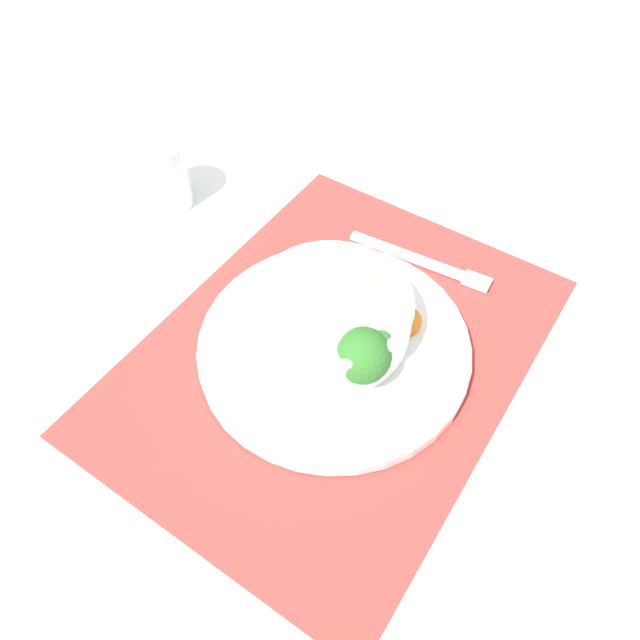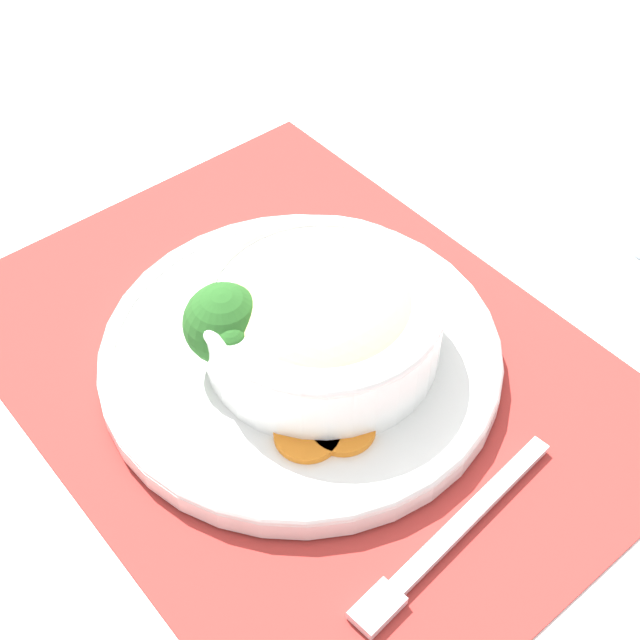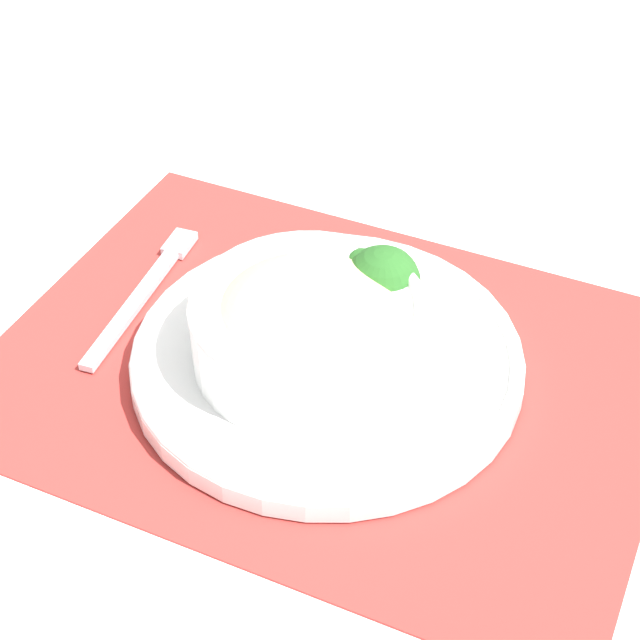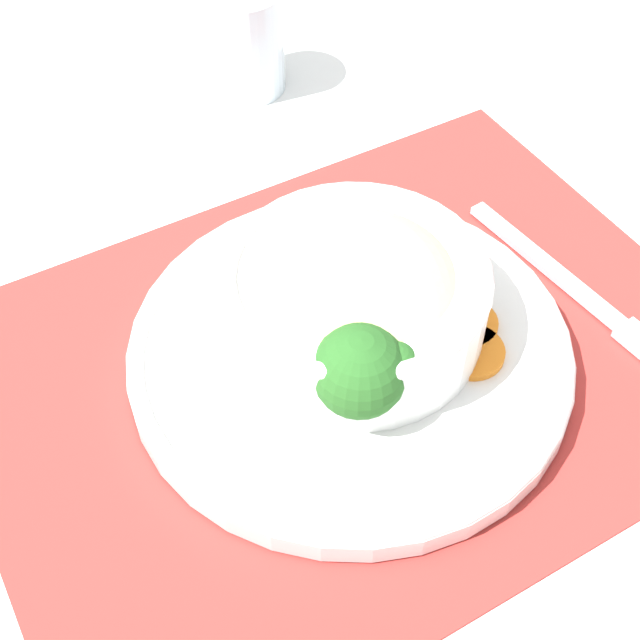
{
  "view_description": "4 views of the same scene",
  "coord_description": "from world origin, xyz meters",
  "px_view_note": "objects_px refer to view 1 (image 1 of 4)",
  "views": [
    {
      "loc": [
        0.33,
        0.23,
        0.55
      ],
      "look_at": [
        0.01,
        -0.01,
        0.06
      ],
      "focal_mm": 35.0,
      "sensor_mm": 36.0,
      "label": 1
    },
    {
      "loc": [
        -0.35,
        0.24,
        0.51
      ],
      "look_at": [
        -0.01,
        -0.01,
        0.05
      ],
      "focal_mm": 50.0,
      "sensor_mm": 36.0,
      "label": 2
    },
    {
      "loc": [
        0.27,
        -0.52,
        0.56
      ],
      "look_at": [
        -0.01,
        0.0,
        0.05
      ],
      "focal_mm": 60.0,
      "sensor_mm": 36.0,
      "label": 3
    },
    {
      "loc": [
        0.18,
        0.33,
        0.47
      ],
      "look_at": [
        0.02,
        -0.01,
        0.04
      ],
      "focal_mm": 50.0,
      "sensor_mm": 36.0,
      "label": 4
    }
  ],
  "objects_px": {
    "fork": "(433,265)",
    "bowl": "(331,312)",
    "broccoli_floret": "(363,356)",
    "water_glass": "(162,177)"
  },
  "relations": [
    {
      "from": "broccoli_floret",
      "to": "water_glass",
      "type": "height_order",
      "value": "water_glass"
    },
    {
      "from": "bowl",
      "to": "water_glass",
      "type": "xyz_separation_m",
      "value": [
        -0.06,
        -0.32,
        -0.01
      ]
    },
    {
      "from": "fork",
      "to": "bowl",
      "type": "bearing_deg",
      "value": -19.56
    },
    {
      "from": "water_glass",
      "to": "fork",
      "type": "xyz_separation_m",
      "value": [
        -0.11,
        0.35,
        -0.03
      ]
    },
    {
      "from": "bowl",
      "to": "fork",
      "type": "bearing_deg",
      "value": 169.34
    },
    {
      "from": "bowl",
      "to": "broccoli_floret",
      "type": "relative_size",
      "value": 2.5
    },
    {
      "from": "water_glass",
      "to": "fork",
      "type": "distance_m",
      "value": 0.37
    },
    {
      "from": "broccoli_floret",
      "to": "water_glass",
      "type": "bearing_deg",
      "value": -102.68
    },
    {
      "from": "bowl",
      "to": "fork",
      "type": "height_order",
      "value": "bowl"
    },
    {
      "from": "bowl",
      "to": "broccoli_floret",
      "type": "bearing_deg",
      "value": 64.2
    }
  ]
}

